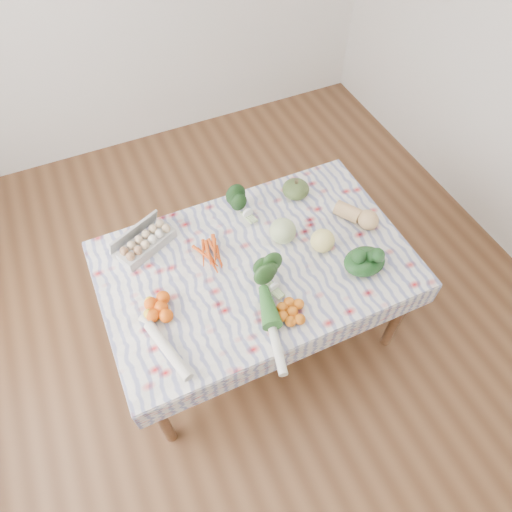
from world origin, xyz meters
TOP-DOWN VIEW (x-y plane):
  - ground at (0.00, 0.00)m, footprint 4.50×4.50m
  - dining_table at (0.00, 0.00)m, footprint 1.60×1.00m
  - tablecloth at (0.00, 0.00)m, footprint 1.66×1.06m
  - egg_carton at (-0.50, 0.33)m, footprint 0.36×0.26m
  - carrot_bunch at (-0.21, 0.13)m, footprint 0.21×0.19m
  - kale_bunch at (0.08, 0.36)m, footprint 0.18×0.16m
  - kabocha_squash at (0.42, 0.36)m, footprint 0.21×0.21m
  - cabbage at (0.20, 0.08)m, footprint 0.16×0.16m
  - butternut_squash at (0.65, 0.03)m, footprint 0.24×0.28m
  - orange_cluster at (-0.55, -0.08)m, footprint 0.26×0.26m
  - broccoli at (-0.01, -0.16)m, footprint 0.19×0.19m
  - mandarin_cluster at (0.03, -0.36)m, footprint 0.25×0.25m
  - grapefruit at (0.37, -0.06)m, footprint 0.15×0.15m
  - spinach_bag at (0.51, -0.26)m, footprint 0.28×0.25m
  - daikon at (-0.59, -0.31)m, footprint 0.15×0.37m
  - leek at (-0.10, -0.42)m, footprint 0.15×0.45m

SIDE VIEW (x-z plane):
  - ground at x=0.00m, z-range 0.00..0.00m
  - dining_table at x=0.00m, z-range 0.30..1.05m
  - tablecloth at x=0.00m, z-range 0.75..0.76m
  - carrot_bunch at x=-0.21m, z-range 0.76..0.80m
  - leek at x=-0.10m, z-range 0.76..0.81m
  - daikon at x=-0.59m, z-range 0.76..0.81m
  - mandarin_cluster at x=0.03m, z-range 0.76..0.82m
  - orange_cluster at x=-0.55m, z-range 0.76..0.84m
  - egg_carton at x=-0.50m, z-range 0.76..0.85m
  - spinach_bag at x=0.51m, z-range 0.76..0.86m
  - kabocha_squash at x=0.42m, z-range 0.76..0.87m
  - broccoli at x=-0.01m, z-range 0.76..0.87m
  - butternut_squash at x=0.65m, z-range 0.76..0.88m
  - grapefruit at x=0.37m, z-range 0.76..0.89m
  - kale_bunch at x=0.08m, z-range 0.76..0.91m
  - cabbage at x=0.20m, z-range 0.76..0.91m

